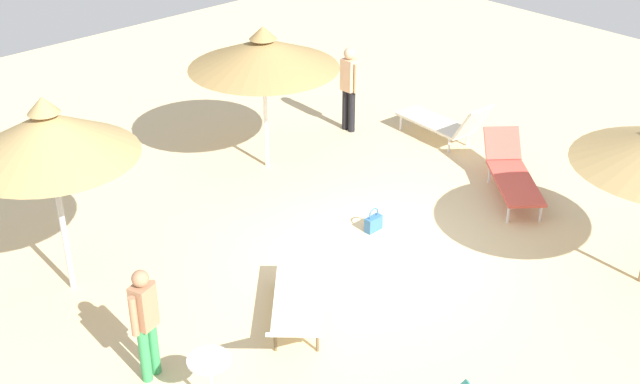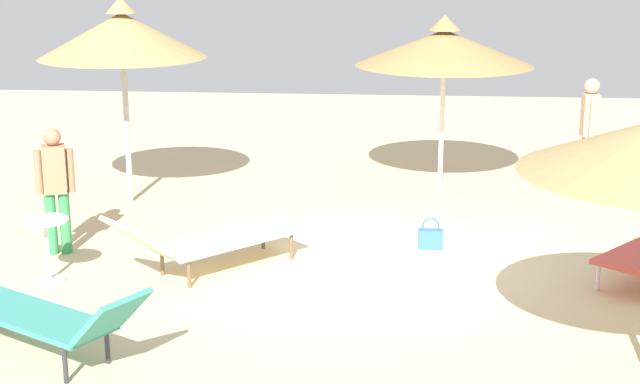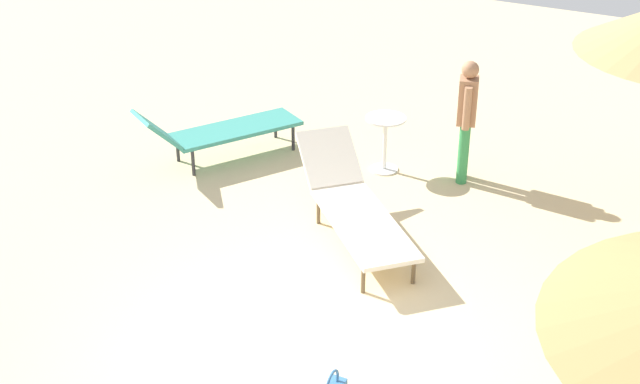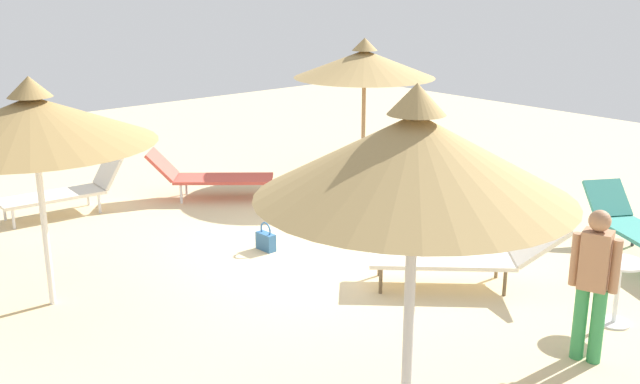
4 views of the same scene
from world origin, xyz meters
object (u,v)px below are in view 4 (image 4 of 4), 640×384
(lounge_chair_edge, at_px, (640,229))
(lounge_chair_front, at_px, (469,254))
(parasol_umbrella_back, at_px, (415,156))
(handbag, at_px, (266,240))
(side_table_round, at_px, (618,282))
(parasol_umbrella_far_left, at_px, (364,64))
(person_standing_far_right, at_px, (593,278))
(lounge_chair_center, at_px, (208,175))
(lounge_chair_near_right, at_px, (70,187))
(parasol_umbrella_near_left, at_px, (33,120))

(lounge_chair_edge, xyz_separation_m, lounge_chair_front, (-0.89, -2.37, -0.01))
(parasol_umbrella_back, relative_size, lounge_chair_front, 1.37)
(parasol_umbrella_back, height_order, handbag, parasol_umbrella_back)
(lounge_chair_front, relative_size, side_table_round, 2.96)
(parasol_umbrella_far_left, relative_size, person_standing_far_right, 1.67)
(side_table_round, bearing_deg, handbag, -160.35)
(parasol_umbrella_back, relative_size, handbag, 7.25)
(lounge_chair_edge, relative_size, side_table_round, 2.98)
(lounge_chair_edge, bearing_deg, lounge_chair_front, -110.65)
(parasol_umbrella_far_left, distance_m, lounge_chair_center, 3.37)
(lounge_chair_edge, bearing_deg, person_standing_far_right, -71.68)
(side_table_round, bearing_deg, person_standing_far_right, -77.32)
(lounge_chair_near_right, distance_m, side_table_round, 7.97)
(parasol_umbrella_far_left, height_order, lounge_chair_near_right, parasol_umbrella_far_left)
(parasol_umbrella_far_left, xyz_separation_m, lounge_chair_front, (4.33, -2.43, -1.68))
(parasol_umbrella_far_left, relative_size, lounge_chair_edge, 1.20)
(person_standing_far_right, bearing_deg, lounge_chair_near_right, -166.32)
(parasol_umbrella_near_left, height_order, lounge_chair_near_right, parasol_umbrella_near_left)
(lounge_chair_center, height_order, lounge_chair_edge, same)
(lounge_chair_near_right, bearing_deg, parasol_umbrella_back, -3.49)
(side_table_round, bearing_deg, parasol_umbrella_back, -89.88)
(parasol_umbrella_back, height_order, lounge_chair_center, parasol_umbrella_back)
(parasol_umbrella_near_left, bearing_deg, person_standing_far_right, 36.41)
(lounge_chair_near_right, height_order, handbag, lounge_chair_near_right)
(lounge_chair_near_right, bearing_deg, lounge_chair_front, 22.60)
(parasol_umbrella_near_left, xyz_separation_m, lounge_chair_near_right, (-3.06, 1.53, -1.69))
(parasol_umbrella_far_left, xyz_separation_m, handbag, (1.79, -3.53, -1.94))
(person_standing_far_right, relative_size, handbag, 3.83)
(parasol_umbrella_near_left, xyz_separation_m, lounge_chair_center, (-2.33, 3.56, -1.71))
(parasol_umbrella_near_left, xyz_separation_m, person_standing_far_right, (4.61, 3.40, -1.26))
(lounge_chair_edge, bearing_deg, parasol_umbrella_back, -81.74)
(parasol_umbrella_near_left, bearing_deg, handbag, 85.79)
(person_standing_far_right, bearing_deg, parasol_umbrella_far_left, 154.28)
(parasol_umbrella_far_left, height_order, person_standing_far_right, parasol_umbrella_far_left)
(parasol_umbrella_far_left, bearing_deg, person_standing_far_right, -25.72)
(lounge_chair_edge, xyz_separation_m, handbag, (-3.43, -3.47, -0.28))
(lounge_chair_front, height_order, side_table_round, lounge_chair_front)
(side_table_round, bearing_deg, lounge_chair_edge, 110.90)
(lounge_chair_edge, distance_m, person_standing_far_right, 3.11)
(parasol_umbrella_back, relative_size, lounge_chair_center, 1.47)
(lounge_chair_near_right, xyz_separation_m, handbag, (3.27, 1.32, -0.28))
(parasol_umbrella_far_left, bearing_deg, parasol_umbrella_near_left, -76.12)
(lounge_chair_edge, xyz_separation_m, side_table_round, (0.75, -1.98, 0.06))
(lounge_chair_near_right, bearing_deg, handbag, 21.91)
(parasol_umbrella_near_left, height_order, lounge_chair_front, parasol_umbrella_near_left)
(handbag, bearing_deg, lounge_chair_edge, 45.33)
(parasol_umbrella_far_left, distance_m, person_standing_far_right, 6.98)
(lounge_chair_edge, relative_size, lounge_chair_front, 1.01)
(parasol_umbrella_back, distance_m, lounge_chair_edge, 5.64)
(lounge_chair_near_right, bearing_deg, lounge_chair_edge, 35.53)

